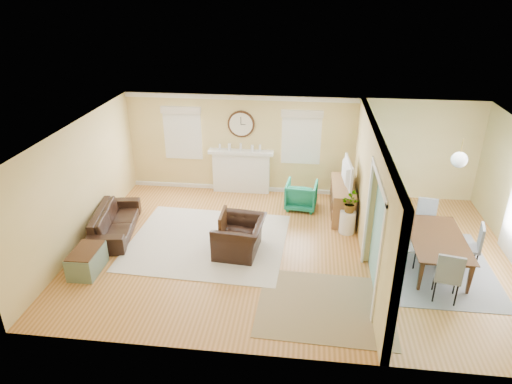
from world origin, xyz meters
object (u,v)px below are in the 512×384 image
eames_chair (240,237)px  credenza (342,200)px  green_chair (301,195)px  dining_table (437,252)px  sofa (115,221)px

eames_chair → credenza: credenza is taller
green_chair → dining_table: 3.56m
eames_chair → credenza: (2.20, 1.94, 0.04)m
sofa → eames_chair: bearing=-108.6°
eames_chair → green_chair: (1.21, 2.21, -0.01)m
eames_chair → green_chair: bearing=155.9°
sofa → eames_chair: 2.93m
eames_chair → credenza: bearing=136.2°
sofa → credenza: credenza is taller
sofa → eames_chair: eames_chair is taller
dining_table → green_chair: bearing=50.8°
sofa → credenza: 5.31m
credenza → dining_table: bearing=-49.3°
sofa → eames_chair: (2.90, -0.45, 0.07)m
eames_chair → credenza: size_ratio=0.72×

